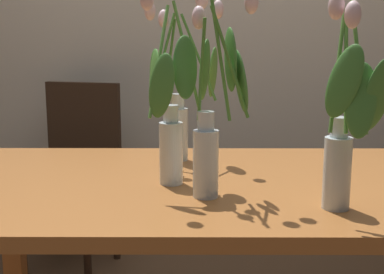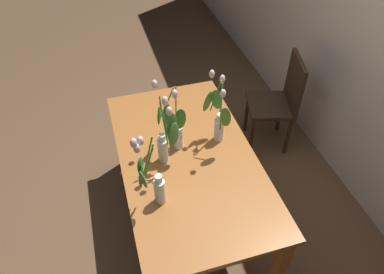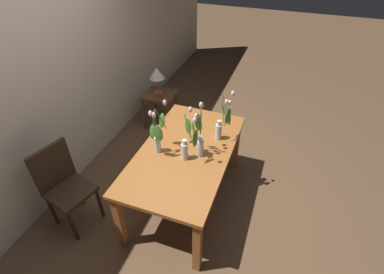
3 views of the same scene
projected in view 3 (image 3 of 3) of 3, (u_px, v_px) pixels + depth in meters
ground_plane at (186, 199)px, 3.36m from camera, size 18.00×18.00×0.00m
room_wall_rear at (49, 73)px, 2.94m from camera, size 9.00×0.10×2.70m
dining_table at (185, 157)px, 2.97m from camera, size 1.60×0.90×0.74m
tulip_vase_0 at (223, 123)px, 2.94m from camera, size 0.18×0.16×0.58m
tulip_vase_1 at (157, 136)px, 2.78m from camera, size 0.25×0.17×0.54m
tulip_vase_2 at (199, 137)px, 2.74m from camera, size 0.22×0.14×0.57m
tulip_vase_3 at (187, 144)px, 2.71m from camera, size 0.19×0.18×0.55m
dining_chair at (64, 183)px, 2.85m from camera, size 0.49×0.49×0.93m
side_table at (160, 100)px, 4.31m from camera, size 0.44×0.44×0.55m
table_lamp at (157, 74)px, 4.06m from camera, size 0.22×0.22×0.40m
pillar_candle at (160, 95)px, 4.12m from camera, size 0.06×0.06×0.07m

